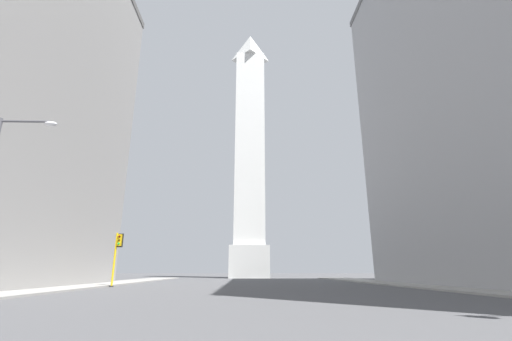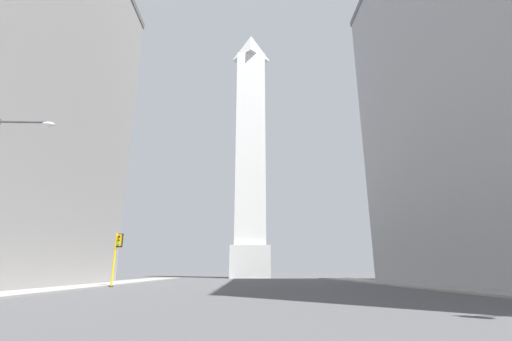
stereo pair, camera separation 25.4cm
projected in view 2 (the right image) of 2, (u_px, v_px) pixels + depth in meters
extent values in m
cube|color=gray|center=(36.00, 290.00, 25.26)|extent=(5.00, 87.36, 0.15)
cube|color=gray|center=(468.00, 290.00, 26.10)|extent=(5.00, 87.36, 0.15)
cube|color=silver|center=(250.00, 262.00, 71.26)|extent=(8.19, 8.19, 6.43)
cube|color=white|center=(250.00, 146.00, 78.50)|extent=(6.55, 6.55, 45.07)
pyramid|color=white|center=(251.00, 48.00, 85.85)|extent=(6.55, 6.55, 7.21)
cylinder|color=yellow|center=(114.00, 259.00, 32.86)|extent=(0.18, 0.18, 5.02)
cylinder|color=#262626|center=(111.00, 286.00, 32.16)|extent=(0.40, 0.40, 0.10)
cube|color=#E5B20F|center=(119.00, 240.00, 33.37)|extent=(0.35, 0.35, 1.10)
cube|color=black|center=(120.00, 240.00, 33.54)|extent=(0.58, 0.05, 1.32)
sphere|color=#410907|center=(119.00, 237.00, 33.29)|extent=(0.22, 0.22, 0.22)
sphere|color=#483506|center=(119.00, 240.00, 33.19)|extent=(0.22, 0.22, 0.22)
sphere|color=green|center=(118.00, 244.00, 33.09)|extent=(0.22, 0.22, 0.22)
cylinder|color=#4C4C51|center=(24.00, 122.00, 17.63)|extent=(2.55, 0.12, 0.12)
ellipsoid|color=silver|center=(48.00, 124.00, 17.63)|extent=(0.64, 0.36, 0.26)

